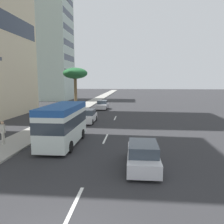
{
  "coord_description": "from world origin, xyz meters",
  "views": [
    {
      "loc": [
        -5.86,
        -2.35,
        5.11
      ],
      "look_at": [
        16.05,
        -0.34,
        2.02
      ],
      "focal_mm": 36.08,
      "sensor_mm": 36.0,
      "label": 1
    }
  ],
  "objects_px": {
    "palm_tree": "(75,74)",
    "minibus_lead": "(63,123)",
    "pedestrian_near_lamp": "(59,111)",
    "car_fourth": "(102,105)",
    "car_third": "(88,116)",
    "pedestrian_by_tree": "(3,131)",
    "car_second": "(143,155)"
  },
  "relations": [
    {
      "from": "minibus_lead",
      "to": "palm_tree",
      "type": "height_order",
      "value": "palm_tree"
    },
    {
      "from": "car_third",
      "to": "pedestrian_near_lamp",
      "type": "distance_m",
      "value": 4.9
    },
    {
      "from": "car_fourth",
      "to": "pedestrian_near_lamp",
      "type": "xyz_separation_m",
      "value": [
        -10.6,
        4.42,
        0.36
      ]
    },
    {
      "from": "car_third",
      "to": "palm_tree",
      "type": "bearing_deg",
      "value": -159.77
    },
    {
      "from": "minibus_lead",
      "to": "car_second",
      "type": "relative_size",
      "value": 1.51
    },
    {
      "from": "car_third",
      "to": "pedestrian_near_lamp",
      "type": "bearing_deg",
      "value": -117.46
    },
    {
      "from": "pedestrian_by_tree",
      "to": "car_third",
      "type": "bearing_deg",
      "value": 66.68
    },
    {
      "from": "car_second",
      "to": "car_fourth",
      "type": "bearing_deg",
      "value": 12.67
    },
    {
      "from": "minibus_lead",
      "to": "pedestrian_by_tree",
      "type": "bearing_deg",
      "value": -78.61
    },
    {
      "from": "pedestrian_near_lamp",
      "to": "pedestrian_by_tree",
      "type": "relative_size",
      "value": 0.95
    },
    {
      "from": "minibus_lead",
      "to": "pedestrian_near_lamp",
      "type": "distance_m",
      "value": 12.66
    },
    {
      "from": "car_third",
      "to": "pedestrian_by_tree",
      "type": "height_order",
      "value": "pedestrian_by_tree"
    },
    {
      "from": "minibus_lead",
      "to": "pedestrian_near_lamp",
      "type": "height_order",
      "value": "minibus_lead"
    },
    {
      "from": "car_third",
      "to": "palm_tree",
      "type": "height_order",
      "value": "palm_tree"
    },
    {
      "from": "car_fourth",
      "to": "pedestrian_by_tree",
      "type": "height_order",
      "value": "pedestrian_by_tree"
    },
    {
      "from": "car_third",
      "to": "pedestrian_by_tree",
      "type": "relative_size",
      "value": 2.33
    },
    {
      "from": "car_second",
      "to": "pedestrian_by_tree",
      "type": "xyz_separation_m",
      "value": [
        3.39,
        10.68,
        0.45
      ]
    },
    {
      "from": "car_second",
      "to": "car_fourth",
      "type": "relative_size",
      "value": 1.07
    },
    {
      "from": "minibus_lead",
      "to": "car_fourth",
      "type": "bearing_deg",
      "value": 179.71
    },
    {
      "from": "minibus_lead",
      "to": "car_fourth",
      "type": "relative_size",
      "value": 1.61
    },
    {
      "from": "car_second",
      "to": "car_third",
      "type": "distance_m",
      "value": 15.22
    },
    {
      "from": "minibus_lead",
      "to": "palm_tree",
      "type": "distance_m",
      "value": 23.54
    },
    {
      "from": "palm_tree",
      "to": "minibus_lead",
      "type": "bearing_deg",
      "value": -168.14
    },
    {
      "from": "pedestrian_by_tree",
      "to": "palm_tree",
      "type": "xyz_separation_m",
      "value": [
        23.53,
        0.21,
        5.07
      ]
    },
    {
      "from": "car_third",
      "to": "pedestrian_by_tree",
      "type": "bearing_deg",
      "value": -23.44
    },
    {
      "from": "palm_tree",
      "to": "car_second",
      "type": "bearing_deg",
      "value": -157.99
    },
    {
      "from": "palm_tree",
      "to": "car_third",
      "type": "bearing_deg",
      "value": -159.77
    },
    {
      "from": "palm_tree",
      "to": "car_fourth",
      "type": "bearing_deg",
      "value": -91.49
    },
    {
      "from": "car_fourth",
      "to": "car_third",
      "type": "bearing_deg",
      "value": -0.35
    },
    {
      "from": "minibus_lead",
      "to": "pedestrian_near_lamp",
      "type": "bearing_deg",
      "value": -160.1
    },
    {
      "from": "minibus_lead",
      "to": "car_second",
      "type": "xyz_separation_m",
      "value": [
        -4.31,
        -6.14,
        -1.02
      ]
    },
    {
      "from": "car_third",
      "to": "car_fourth",
      "type": "xyz_separation_m",
      "value": [
        12.85,
        -0.08,
        -0.01
      ]
    }
  ]
}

